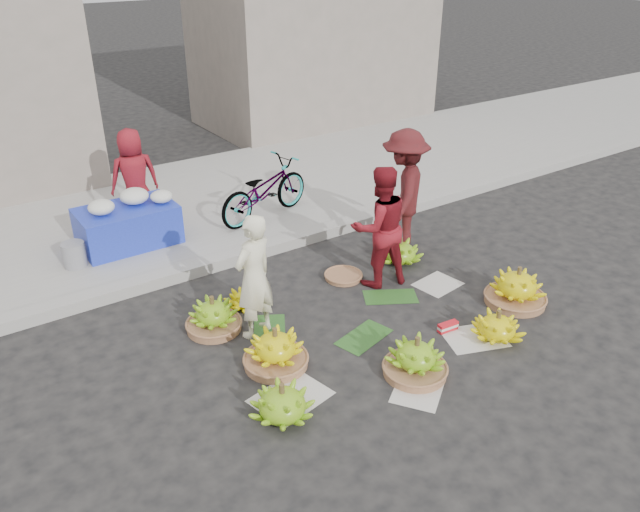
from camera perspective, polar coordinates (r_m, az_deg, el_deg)
ground at (r=7.15m, az=3.68°, el=-6.41°), size 80.00×80.00×0.00m
curb at (r=8.71m, az=-5.14°, el=0.68°), size 40.00×0.25×0.15m
sidewalk at (r=10.45m, az=-10.86°, el=4.87°), size 40.00×4.00×0.12m
building_right at (r=14.91m, az=-0.63°, el=21.67°), size 5.00×3.00×5.00m
newspaper_scatter at (r=6.66m, az=7.93°, el=-9.50°), size 3.20×1.80×0.00m
banana_leaves at (r=7.23m, az=2.08°, el=-5.91°), size 2.00×1.00×0.00m
banana_bunch_0 at (r=6.45m, az=-4.09°, el=-8.53°), size 0.69×0.69×0.45m
banana_bunch_1 at (r=5.84m, az=-3.47°, el=-13.27°), size 0.71×0.71×0.38m
banana_bunch_2 at (r=6.39m, az=8.76°, el=-9.26°), size 0.70×0.70×0.44m
banana_bunch_3 at (r=7.12m, az=15.89°, el=-6.20°), size 0.70×0.70×0.35m
banana_bunch_4 at (r=7.82m, az=17.55°, el=-2.75°), size 0.72×0.72×0.49m
banana_bunch_5 at (r=8.48m, az=7.33°, el=0.41°), size 0.64×0.64×0.37m
banana_bunch_6 at (r=7.09m, az=-9.74°, el=-5.40°), size 0.68×0.68×0.43m
banana_bunch_7 at (r=7.48m, az=-6.99°, el=-3.94°), size 0.52×0.52×0.27m
basket_spare at (r=8.08m, az=2.15°, el=-1.87°), size 0.52×0.52×0.05m
incense_stack at (r=7.17m, az=11.62°, el=-6.33°), size 0.25×0.10×0.10m
vendor_cream at (r=6.69m, az=-6.07°, el=-1.91°), size 0.61×0.49×1.43m
vendor_red at (r=7.68m, az=5.46°, el=2.67°), size 0.86×0.73×1.55m
man_striped at (r=8.56m, az=7.66°, el=5.82°), size 1.25×1.23×1.72m
flower_table at (r=8.99m, az=-17.14°, el=2.90°), size 1.30×0.82×0.75m
grey_bucket at (r=8.65m, az=-21.55°, el=0.11°), size 0.29×0.29×0.33m
flower_vendor at (r=9.52m, az=-16.62°, el=6.94°), size 0.74×0.53×1.42m
bicycle at (r=9.43m, az=-5.14°, el=6.05°), size 0.98×1.78×0.89m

